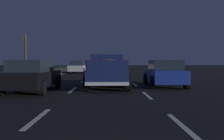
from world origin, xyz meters
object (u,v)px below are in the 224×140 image
at_px(sedan_blue, 164,73).
at_px(bare_tree_far, 26,52).
at_px(sedan_black, 32,75).
at_px(sedan_white, 107,66).
at_px(sedan_silver, 78,67).
at_px(pickup_truck, 107,70).

distance_m(sedan_blue, bare_tree_far, 24.35).
height_order(sedan_blue, sedan_black, same).
height_order(sedan_white, bare_tree_far, bare_tree_far).
xyz_separation_m(sedan_black, sedan_white, (28.31, -3.51, 0.00)).
xyz_separation_m(sedan_silver, bare_tree_far, (2.67, 7.34, 1.95)).
bearing_deg(sedan_black, pickup_truck, -63.79).
height_order(sedan_blue, bare_tree_far, bare_tree_far).
height_order(pickup_truck, bare_tree_far, bare_tree_far).
distance_m(pickup_truck, bare_tree_far, 23.02).
bearing_deg(sedan_silver, sedan_black, -179.71).
relative_size(sedan_white, bare_tree_far, 0.82).
relative_size(sedan_black, sedan_silver, 1.00).
relative_size(sedan_blue, bare_tree_far, 0.82).
bearing_deg(pickup_truck, bare_tree_far, 28.80).
bearing_deg(pickup_truck, sedan_black, 116.21).
xyz_separation_m(sedan_silver, sedan_white, (9.08, -3.60, 0.00)).
distance_m(pickup_truck, sedan_blue, 3.43).
xyz_separation_m(sedan_black, sedan_silver, (19.22, 0.10, 0.00)).
xyz_separation_m(sedan_blue, sedan_white, (25.93, 3.49, 0.00)).
relative_size(sedan_silver, bare_tree_far, 0.82).
height_order(sedan_black, sedan_white, same).
distance_m(sedan_blue, sedan_black, 7.39).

